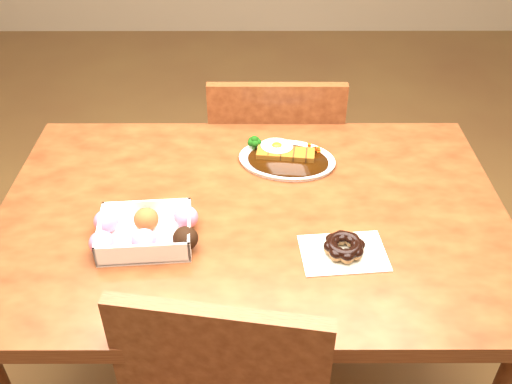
{
  "coord_description": "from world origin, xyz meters",
  "views": [
    {
      "loc": [
        0.01,
        -1.04,
        1.6
      ],
      "look_at": [
        0.01,
        -0.01,
        0.81
      ],
      "focal_mm": 40.0,
      "sensor_mm": 36.0,
      "label": 1
    }
  ],
  "objects_px": {
    "table": "(252,241)",
    "donut_box": "(145,231)",
    "chair_far": "(274,172)",
    "katsu_curry_plate": "(285,157)",
    "pon_de_ring": "(344,247)"
  },
  "relations": [
    {
      "from": "table",
      "to": "katsu_curry_plate",
      "type": "distance_m",
      "value": 0.25
    },
    {
      "from": "katsu_curry_plate",
      "to": "table",
      "type": "bearing_deg",
      "value": -113.18
    },
    {
      "from": "donut_box",
      "to": "table",
      "type": "bearing_deg",
      "value": 24.53
    },
    {
      "from": "table",
      "to": "chair_far",
      "type": "distance_m",
      "value": 0.57
    },
    {
      "from": "table",
      "to": "chair_far",
      "type": "height_order",
      "value": "chair_far"
    },
    {
      "from": "table",
      "to": "donut_box",
      "type": "relative_size",
      "value": 5.07
    },
    {
      "from": "donut_box",
      "to": "pon_de_ring",
      "type": "bearing_deg",
      "value": -5.64
    },
    {
      "from": "donut_box",
      "to": "pon_de_ring",
      "type": "height_order",
      "value": "donut_box"
    },
    {
      "from": "table",
      "to": "chair_far",
      "type": "relative_size",
      "value": 1.38
    },
    {
      "from": "chair_far",
      "to": "pon_de_ring",
      "type": "relative_size",
      "value": 4.5
    },
    {
      "from": "chair_far",
      "to": "donut_box",
      "type": "distance_m",
      "value": 0.77
    },
    {
      "from": "katsu_curry_plate",
      "to": "pon_de_ring",
      "type": "relative_size",
      "value": 1.44
    },
    {
      "from": "katsu_curry_plate",
      "to": "donut_box",
      "type": "distance_m",
      "value": 0.45
    },
    {
      "from": "table",
      "to": "donut_box",
      "type": "bearing_deg",
      "value": -155.47
    },
    {
      "from": "chair_far",
      "to": "donut_box",
      "type": "height_order",
      "value": "chair_far"
    }
  ]
}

